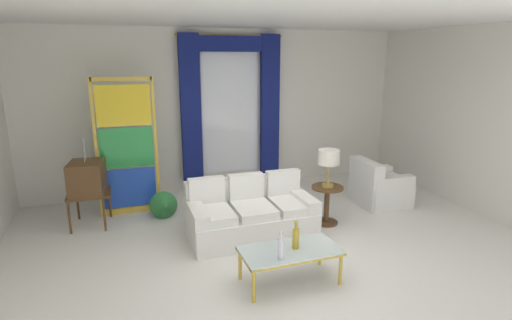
% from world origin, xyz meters
% --- Properties ---
extents(ground_plane, '(16.00, 16.00, 0.00)m').
position_xyz_m(ground_plane, '(0.00, 0.00, 0.00)').
color(ground_plane, white).
extents(wall_rear, '(8.00, 0.12, 3.00)m').
position_xyz_m(wall_rear, '(0.00, 3.06, 1.50)').
color(wall_rear, white).
rests_on(wall_rear, ground).
extents(wall_right, '(0.12, 7.00, 3.00)m').
position_xyz_m(wall_right, '(3.66, 0.60, 1.50)').
color(wall_right, white).
rests_on(wall_right, ground).
extents(ceiling_slab, '(8.00, 7.60, 0.04)m').
position_xyz_m(ceiling_slab, '(0.00, 0.80, 3.02)').
color(ceiling_slab, white).
extents(curtained_window, '(2.00, 0.17, 2.70)m').
position_xyz_m(curtained_window, '(0.14, 2.89, 1.74)').
color(curtained_window, white).
rests_on(curtained_window, ground).
extents(couch_white_long, '(1.77, 0.94, 0.86)m').
position_xyz_m(couch_white_long, '(-0.24, 0.70, 0.30)').
color(couch_white_long, white).
rests_on(couch_white_long, ground).
extents(coffee_table, '(1.11, 0.56, 0.41)m').
position_xyz_m(coffee_table, '(-0.22, -0.67, 0.37)').
color(coffee_table, silver).
rests_on(coffee_table, ground).
extents(bottle_blue_decanter, '(0.06, 0.06, 0.32)m').
position_xyz_m(bottle_blue_decanter, '(-0.41, -0.84, 0.54)').
color(bottle_blue_decanter, silver).
rests_on(bottle_blue_decanter, coffee_table).
extents(bottle_crystal_tall, '(0.08, 0.08, 0.33)m').
position_xyz_m(bottle_crystal_tall, '(-0.15, -0.66, 0.54)').
color(bottle_crystal_tall, gold).
rests_on(bottle_crystal_tall, coffee_table).
extents(vintage_tv, '(0.62, 0.66, 1.35)m').
position_xyz_m(vintage_tv, '(-2.41, 1.83, 0.73)').
color(vintage_tv, brown).
rests_on(vintage_tv, ground).
extents(armchair_white, '(0.86, 0.85, 0.80)m').
position_xyz_m(armchair_white, '(2.25, 1.14, 0.29)').
color(armchair_white, white).
rests_on(armchair_white, ground).
extents(stained_glass_divider, '(0.95, 0.05, 2.20)m').
position_xyz_m(stained_glass_divider, '(-1.80, 2.14, 1.06)').
color(stained_glass_divider, gold).
rests_on(stained_glass_divider, ground).
extents(peacock_figurine, '(0.44, 0.60, 0.50)m').
position_xyz_m(peacock_figurine, '(-1.33, 1.67, 0.22)').
color(peacock_figurine, beige).
rests_on(peacock_figurine, ground).
extents(round_side_table, '(0.48, 0.48, 0.59)m').
position_xyz_m(round_side_table, '(1.00, 0.69, 0.36)').
color(round_side_table, brown).
rests_on(round_side_table, ground).
extents(table_lamp_brass, '(0.32, 0.32, 0.57)m').
position_xyz_m(table_lamp_brass, '(1.00, 0.69, 1.03)').
color(table_lamp_brass, '#B29338').
rests_on(table_lamp_brass, round_side_table).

